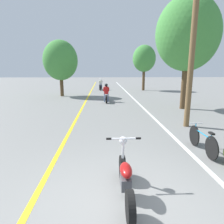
# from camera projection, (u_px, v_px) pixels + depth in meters

# --- Properties ---
(ground_plane) EXTENTS (120.00, 120.00, 0.00)m
(ground_plane) POSITION_uv_depth(u_px,v_px,m) (120.00, 203.00, 3.85)
(ground_plane) COLOR slate
(lane_stripe_center) EXTENTS (0.14, 48.00, 0.01)m
(lane_stripe_center) POSITION_uv_depth(u_px,v_px,m) (85.00, 102.00, 15.67)
(lane_stripe_center) COLOR yellow
(lane_stripe_center) RESTS_ON ground
(lane_stripe_edge) EXTENTS (0.14, 48.00, 0.01)m
(lane_stripe_edge) POSITION_uv_depth(u_px,v_px,m) (137.00, 102.00, 15.85)
(lane_stripe_edge) COLOR white
(lane_stripe_edge) RESTS_ON ground
(utility_pole) EXTENTS (1.10, 0.24, 7.46)m
(utility_pole) POSITION_uv_depth(u_px,v_px,m) (193.00, 37.00, 8.24)
(utility_pole) COLOR brown
(utility_pole) RESTS_ON ground
(roadside_tree_right_near) EXTENTS (3.88, 3.49, 6.86)m
(roadside_tree_right_near) POSITION_uv_depth(u_px,v_px,m) (188.00, 34.00, 12.09)
(roadside_tree_right_near) COLOR #513A23
(roadside_tree_right_near) RESTS_ON ground
(roadside_tree_right_far) EXTENTS (2.71, 2.44, 5.31)m
(roadside_tree_right_far) POSITION_uv_depth(u_px,v_px,m) (144.00, 59.00, 23.55)
(roadside_tree_right_far) COLOR #513A23
(roadside_tree_right_far) RESTS_ON ground
(roadside_tree_left) EXTENTS (3.17, 2.85, 5.15)m
(roadside_tree_left) POSITION_uv_depth(u_px,v_px,m) (60.00, 60.00, 18.42)
(roadside_tree_left) COLOR #513A23
(roadside_tree_left) RESTS_ON ground
(motorcycle_foreground) EXTENTS (0.75, 1.93, 1.09)m
(motorcycle_foreground) POSITION_uv_depth(u_px,v_px,m) (125.00, 178.00, 3.99)
(motorcycle_foreground) COLOR black
(motorcycle_foreground) RESTS_ON ground
(motorcycle_rider_lead) EXTENTS (0.50, 2.08, 1.44)m
(motorcycle_rider_lead) POSITION_uv_depth(u_px,v_px,m) (106.00, 95.00, 15.67)
(motorcycle_rider_lead) COLOR black
(motorcycle_rider_lead) RESTS_ON ground
(motorcycle_rider_far) EXTENTS (0.50, 2.22, 1.38)m
(motorcycle_rider_far) POSITION_uv_depth(u_px,v_px,m) (101.00, 86.00, 24.68)
(motorcycle_rider_far) COLOR black
(motorcycle_rider_far) RESTS_ON ground
(bicycle_parked) EXTENTS (0.44, 1.78, 0.80)m
(bicycle_parked) POSITION_uv_depth(u_px,v_px,m) (202.00, 141.00, 6.17)
(bicycle_parked) COLOR black
(bicycle_parked) RESTS_ON ground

